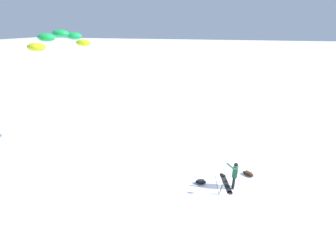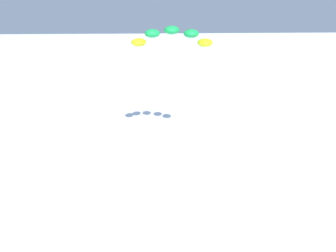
{
  "view_description": "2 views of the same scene",
  "coord_description": "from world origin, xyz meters",
  "px_view_note": "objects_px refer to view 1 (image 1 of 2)",
  "views": [
    {
      "loc": [
        -11.44,
        0.68,
        8.41
      ],
      "look_at": [
        0.07,
        3.54,
        3.14
      ],
      "focal_mm": 24.16,
      "sensor_mm": 36.0,
      "label": 1
    },
    {
      "loc": [
        -0.56,
        -4.31,
        8.65
      ],
      "look_at": [
        0.34,
        5.57,
        4.5
      ],
      "focal_mm": 28.01,
      "sensor_mm": 36.0,
      "label": 2
    }
  ],
  "objects_px": {
    "gear_bag_large": "(248,174)",
    "snowboarder": "(235,173)",
    "snowboard": "(226,184)",
    "gear_bag_small": "(201,182)",
    "traction_kite": "(62,39)",
    "camera_tripod": "(221,180)"
  },
  "relations": [
    {
      "from": "gear_bag_small",
      "to": "snowboard",
      "type": "bearing_deg",
      "value": -76.65
    },
    {
      "from": "camera_tripod",
      "to": "gear_bag_small",
      "type": "xyz_separation_m",
      "value": [
        0.69,
        1.08,
        -0.84
      ]
    },
    {
      "from": "traction_kite",
      "to": "gear_bag_large",
      "type": "height_order",
      "value": "traction_kite"
    },
    {
      "from": "snowboarder",
      "to": "camera_tripod",
      "type": "relative_size",
      "value": 1.21
    },
    {
      "from": "camera_tripod",
      "to": "gear_bag_small",
      "type": "height_order",
      "value": "camera_tripod"
    },
    {
      "from": "snowboard",
      "to": "snowboarder",
      "type": "bearing_deg",
      "value": -122.99
    },
    {
      "from": "snowboard",
      "to": "gear_bag_small",
      "type": "distance_m",
      "value": 1.48
    },
    {
      "from": "traction_kite",
      "to": "gear_bag_small",
      "type": "height_order",
      "value": "traction_kite"
    },
    {
      "from": "camera_tripod",
      "to": "gear_bag_large",
      "type": "bearing_deg",
      "value": -36.81
    },
    {
      "from": "gear_bag_large",
      "to": "snowboarder",
      "type": "bearing_deg",
      "value": 146.75
    },
    {
      "from": "gear_bag_small",
      "to": "gear_bag_large",
      "type": "bearing_deg",
      "value": -61.06
    },
    {
      "from": "camera_tripod",
      "to": "gear_bag_small",
      "type": "relative_size",
      "value": 2.08
    },
    {
      "from": "traction_kite",
      "to": "camera_tripod",
      "type": "bearing_deg",
      "value": -103.01
    },
    {
      "from": "snowboarder",
      "to": "gear_bag_small",
      "type": "height_order",
      "value": "snowboarder"
    },
    {
      "from": "snowboarder",
      "to": "snowboard",
      "type": "height_order",
      "value": "snowboarder"
    },
    {
      "from": "snowboard",
      "to": "gear_bag_small",
      "type": "height_order",
      "value": "gear_bag_small"
    },
    {
      "from": "snowboard",
      "to": "gear_bag_large",
      "type": "relative_size",
      "value": 2.34
    },
    {
      "from": "snowboard",
      "to": "gear_bag_small",
      "type": "xyz_separation_m",
      "value": [
        -0.34,
        1.44,
        0.11
      ]
    },
    {
      "from": "snowboard",
      "to": "gear_bag_large",
      "type": "bearing_deg",
      "value": -47.81
    },
    {
      "from": "snowboarder",
      "to": "traction_kite",
      "type": "relative_size",
      "value": 0.37
    },
    {
      "from": "traction_kite",
      "to": "gear_bag_large",
      "type": "bearing_deg",
      "value": -90.54
    },
    {
      "from": "snowboarder",
      "to": "traction_kite",
      "type": "distance_m",
      "value": 12.71
    }
  ]
}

